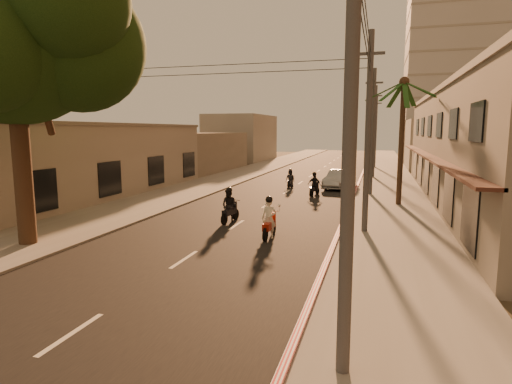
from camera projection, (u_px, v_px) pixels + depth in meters
ground at (157, 278)px, 13.75m from camera, size 160.00×160.00×0.00m
road at (286, 192)px, 32.77m from camera, size 10.00×140.00×0.02m
sidewalk_right at (389, 195)px, 30.71m from camera, size 5.00×140.00×0.12m
sidewalk_left at (196, 188)px, 34.81m from camera, size 5.00×140.00×0.12m
curb_stripe at (350, 205)px, 26.60m from camera, size 0.20×60.00×0.20m
shophouse_row at (500, 147)px, 26.52m from camera, size 8.80×34.20×7.30m
left_building at (78, 160)px, 30.51m from camera, size 8.20×24.20×5.20m
distant_tower at (451, 64)px, 60.62m from camera, size 12.10×12.10×28.00m
broadleaf_tree at (23, 31)px, 16.38m from camera, size 9.60×8.70×12.10m
palm_tree at (404, 89)px, 25.75m from camera, size 5.00×5.00×8.20m
utility_poles at (374, 104)px, 30.13m from camera, size 1.20×48.26×9.00m
filler_right at (441, 144)px, 52.28m from camera, size 8.00×14.00×6.00m
filler_left_near at (194, 152)px, 49.60m from camera, size 8.00×14.00×4.40m
filler_left_far at (241, 138)px, 66.53m from camera, size 8.00×14.00×7.00m
scooter_red at (269, 220)px, 18.69m from camera, size 0.72×1.92×1.89m
scooter_mid_a at (229, 207)px, 21.85m from camera, size 1.02×1.87×1.84m
scooter_mid_b at (314, 185)px, 30.62m from camera, size 1.15×1.77×1.76m
scooter_far_a at (290, 179)px, 35.08m from camera, size 0.76×1.61×1.58m
parked_car at (339, 179)px, 34.64m from camera, size 3.26×5.20×1.52m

